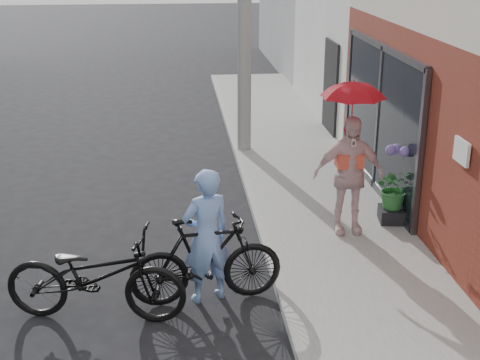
{
  "coord_description": "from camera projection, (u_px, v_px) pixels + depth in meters",
  "views": [
    {
      "loc": [
        -0.32,
        -7.29,
        4.29
      ],
      "look_at": [
        0.55,
        1.42,
        1.1
      ],
      "focal_mm": 50.0,
      "sensor_mm": 36.0,
      "label": 1
    }
  ],
  "objects": [
    {
      "name": "bike_left",
      "position": [
        95.0,
        276.0,
        7.8
      ],
      "size": [
        2.25,
        1.13,
        1.13
      ],
      "primitive_type": "imported",
      "rotation": [
        0.0,
        0.0,
        1.38
      ],
      "color": "black",
      "rests_on": "ground"
    },
    {
      "name": "ground",
      "position": [
        207.0,
        303.0,
        8.31
      ],
      "size": [
        80.0,
        80.0,
        0.0
      ],
      "primitive_type": "plane",
      "color": "black",
      "rests_on": "ground"
    },
    {
      "name": "planter",
      "position": [
        393.0,
        215.0,
        10.38
      ],
      "size": [
        0.47,
        0.47,
        0.22
      ],
      "primitive_type": "cube",
      "rotation": [
        0.0,
        0.0,
        -0.14
      ],
      "color": "black",
      "rests_on": "sidewalk"
    },
    {
      "name": "curb",
      "position": [
        261.0,
        230.0,
        10.25
      ],
      "size": [
        0.12,
        24.0,
        0.12
      ],
      "primitive_type": "cube",
      "color": "#9E9E99",
      "rests_on": "ground"
    },
    {
      "name": "officer",
      "position": [
        206.0,
        236.0,
        8.13
      ],
      "size": [
        0.74,
        0.62,
        1.73
      ],
      "primitive_type": "imported",
      "rotation": [
        0.0,
        0.0,
        3.53
      ],
      "color": "#7EA2E1",
      "rests_on": "ground"
    },
    {
      "name": "bike_right",
      "position": [
        206.0,
        260.0,
        8.18
      ],
      "size": [
        1.94,
        0.74,
        1.14
      ],
      "primitive_type": "imported",
      "rotation": [
        0.0,
        0.0,
        1.68
      ],
      "color": "black",
      "rests_on": "ground"
    },
    {
      "name": "kimono_woman",
      "position": [
        348.0,
        175.0,
        9.77
      ],
      "size": [
        1.05,
        0.45,
        1.78
      ],
      "primitive_type": "imported",
      "rotation": [
        0.0,
        0.0,
        -0.02
      ],
      "color": "beige",
      "rests_on": "sidewalk"
    },
    {
      "name": "potted_plant",
      "position": [
        395.0,
        188.0,
        10.23
      ],
      "size": [
        0.6,
        0.52,
        0.66
      ],
      "primitive_type": "imported",
      "color": "#2C6E30",
      "rests_on": "planter"
    },
    {
      "name": "sidewalk",
      "position": [
        335.0,
        227.0,
        10.36
      ],
      "size": [
        2.2,
        24.0,
        0.12
      ],
      "primitive_type": "cube",
      "color": "gray",
      "rests_on": "ground"
    },
    {
      "name": "parasol",
      "position": [
        353.0,
        89.0,
        9.33
      ],
      "size": [
        0.88,
        0.88,
        0.78
      ],
      "primitive_type": "imported",
      "color": "red",
      "rests_on": "kimono_woman"
    }
  ]
}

